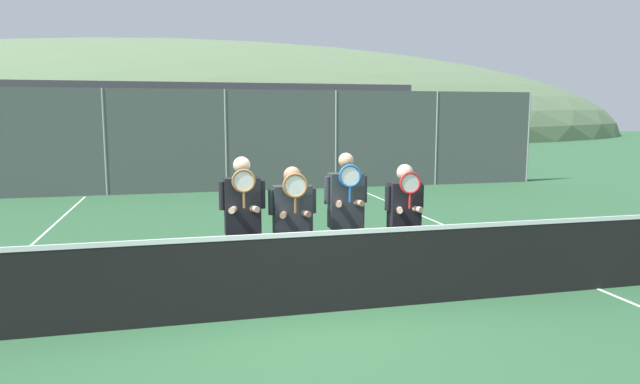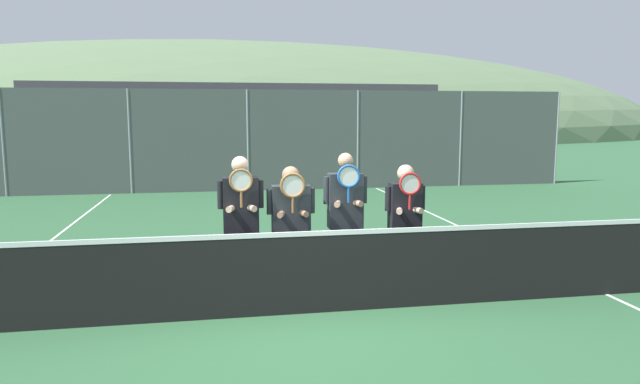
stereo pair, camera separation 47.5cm
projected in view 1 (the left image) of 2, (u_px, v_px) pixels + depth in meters
name	position (u px, v px, depth m)	size (l,w,h in m)	color
ground_plane	(307.00, 314.00, 6.78)	(120.00, 120.00, 0.00)	#2D5B38
hill_distant	(191.00, 135.00, 63.44)	(101.96, 56.65, 19.83)	#5B7551
clubhouse_building	(211.00, 127.00, 24.30)	(15.96, 5.50, 3.55)	beige
fence_back	(226.00, 141.00, 17.33)	(20.93, 0.06, 3.10)	gray
tennis_net	(306.00, 272.00, 6.71)	(10.92, 0.09, 1.10)	gray
court_line_left_sideline	(4.00, 270.00, 8.69)	(0.05, 16.00, 0.01)	white
court_line_right_sideline	(483.00, 241.00, 10.64)	(0.05, 16.00, 0.01)	white
player_leftmost	(243.00, 218.00, 7.00)	(0.57, 0.34, 1.85)	#56565B
player_center_left	(293.00, 221.00, 7.16)	(0.61, 0.34, 1.71)	#56565B
player_center_right	(346.00, 213.00, 7.38)	(0.57, 0.34, 1.87)	white
player_rightmost	(404.00, 217.00, 7.52)	(0.54, 0.34, 1.71)	#56565B
car_far_left	(4.00, 159.00, 17.87)	(4.67, 2.01, 1.88)	black
car_left_of_center	(166.00, 157.00, 19.16)	(4.22, 2.01, 1.81)	#285638
car_center	(303.00, 154.00, 20.56)	(4.46, 2.05, 1.80)	slate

